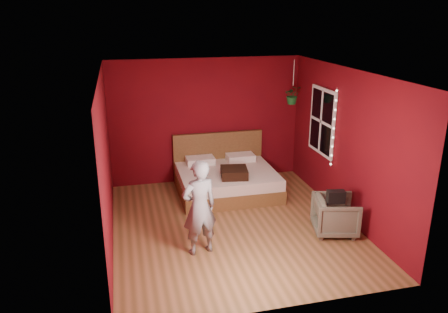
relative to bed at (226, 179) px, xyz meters
The scene contains 10 objects.
floor 1.52m from the bed, 98.89° to the right, with size 4.50×4.50×0.00m, color #8E5C39.
room_walls 2.05m from the bed, 98.89° to the right, with size 4.04×4.54×2.62m.
window 2.20m from the bed, 18.33° to the right, with size 0.05×0.97×1.27m.
fairy_lights 2.37m from the bed, 32.75° to the right, with size 0.04×0.04×1.45m.
bed is the anchor object (origin of this frame).
person 2.43m from the bed, 113.24° to the right, with size 0.54×0.35×1.48m, color slate.
armchair 2.49m from the bed, 57.67° to the right, with size 0.67×0.69×0.63m, color #686752.
handbag 2.61m from the bed, 61.72° to the right, with size 0.28×0.14×0.20m, color black.
throw_pillow 0.54m from the bed, 83.49° to the right, with size 0.49×0.49×0.18m, color black.
hanging_plant 2.13m from the bed, ahead, with size 0.37×0.34×0.86m.
Camera 1 is at (-1.73, -6.48, 3.50)m, focal length 35.00 mm.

